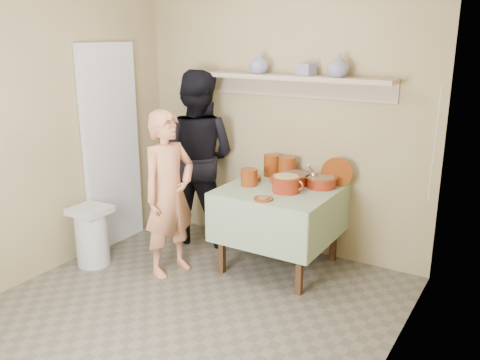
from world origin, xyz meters
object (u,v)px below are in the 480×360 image
Objects in this scene: person_cook at (169,194)px; person_helper at (196,158)px; trash_bin at (92,236)px; serving_table at (280,201)px; cazuela_rice at (286,182)px.

person_helper reaches higher than person_cook.
person_cook is 0.89m from trash_bin.
person_cook is 1.51× the size of serving_table.
person_helper reaches higher than cazuela_rice.
person_helper is 1.80× the size of serving_table.
person_cook is at bearing -149.74° from cazuela_rice.
person_helper is 1.07m from serving_table.
trash_bin is (-1.50, -0.85, -0.36)m from serving_table.
person_cook is at bearing 19.97° from trash_bin.
trash_bin is at bearing -150.40° from serving_table.
person_helper is at bearing 167.84° from cazuela_rice.
person_helper reaches higher than trash_bin.
cazuela_rice reaches higher than trash_bin.
person_helper is 5.30× the size of cazuela_rice.
person_helper is 1.27m from trash_bin.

